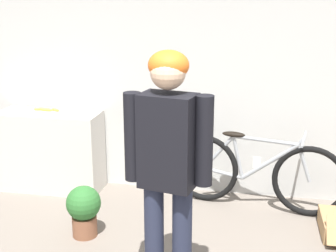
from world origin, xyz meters
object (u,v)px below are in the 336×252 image
person (168,155)px  potted_plant (84,208)px  banana (47,109)px  bicycle (255,173)px

person → potted_plant: (-0.86, 0.66, -0.78)m
banana → potted_plant: (0.73, -0.96, -0.60)m
person → banana: 2.28m
person → bicycle: person is taller
person → banana: (-1.59, 1.62, -0.18)m
banana → potted_plant: 1.35m
banana → potted_plant: banana is taller
person → bicycle: bearing=81.5°
banana → potted_plant: size_ratio=0.67×
person → bicycle: size_ratio=1.01×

